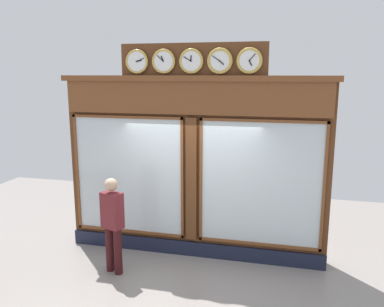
{
  "coord_description": "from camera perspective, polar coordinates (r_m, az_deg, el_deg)",
  "views": [
    {
      "loc": [
        -1.65,
        6.75,
        3.39
      ],
      "look_at": [
        0.0,
        0.0,
        1.98
      ],
      "focal_mm": 36.68,
      "sensor_mm": 36.0,
      "label": 1
    }
  ],
  "objects": [
    {
      "name": "pedestrian",
      "position": [
        6.89,
        -11.48,
        -9.66
      ],
      "size": [
        0.41,
        0.33,
        1.69
      ],
      "color": "#3A1316",
      "rests_on": "ground_plane"
    },
    {
      "name": "shop_facade",
      "position": [
        7.26,
        0.23,
        -1.72
      ],
      "size": [
        4.96,
        0.42,
        3.92
      ],
      "color": "#5B3319",
      "rests_on": "ground_plane"
    }
  ]
}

